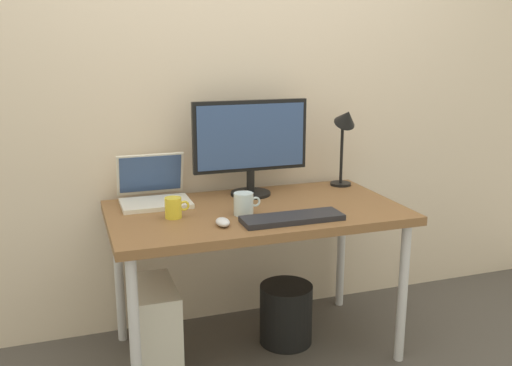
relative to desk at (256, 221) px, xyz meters
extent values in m
plane|color=#4C4742|center=(0.00, 0.00, -0.65)|extent=(6.00, 6.00, 0.00)
cube|color=beige|center=(0.00, 0.43, 0.65)|extent=(4.40, 0.04, 2.60)
cube|color=brown|center=(0.00, 0.00, 0.04)|extent=(1.33, 0.73, 0.04)
cylinder|color=silver|center=(-0.61, -0.31, -0.32)|extent=(0.04, 0.04, 0.68)
cylinder|color=silver|center=(0.61, -0.31, -0.32)|extent=(0.04, 0.04, 0.68)
cylinder|color=silver|center=(-0.61, 0.31, -0.32)|extent=(0.04, 0.04, 0.68)
cylinder|color=silver|center=(0.61, 0.31, -0.32)|extent=(0.04, 0.04, 0.68)
cylinder|color=black|center=(0.05, 0.24, 0.07)|extent=(0.20, 0.20, 0.01)
cylinder|color=black|center=(0.05, 0.24, 0.13)|extent=(0.04, 0.04, 0.11)
cube|color=black|center=(0.05, 0.24, 0.36)|extent=(0.58, 0.03, 0.35)
cube|color=#334C7F|center=(0.05, 0.22, 0.36)|extent=(0.54, 0.01, 0.31)
cube|color=silver|center=(-0.43, 0.20, 0.07)|extent=(0.32, 0.22, 0.02)
cube|color=silver|center=(-0.43, 0.34, 0.18)|extent=(0.32, 0.07, 0.21)
cube|color=#334C7F|center=(-0.43, 0.33, 0.19)|extent=(0.30, 0.05, 0.18)
cylinder|color=black|center=(0.57, 0.27, 0.07)|extent=(0.11, 0.11, 0.01)
cylinder|color=black|center=(0.57, 0.27, 0.24)|extent=(0.02, 0.02, 0.32)
cone|color=black|center=(0.57, 0.23, 0.43)|extent=(0.11, 0.14, 0.13)
cube|color=#232328|center=(0.09, -0.23, 0.07)|extent=(0.44, 0.14, 0.02)
ellipsoid|color=silver|center=(-0.21, -0.20, 0.08)|extent=(0.06, 0.09, 0.03)
cylinder|color=yellow|center=(-0.39, -0.02, 0.11)|extent=(0.07, 0.07, 0.09)
torus|color=yellow|center=(-0.34, -0.02, 0.11)|extent=(0.05, 0.01, 0.05)
cylinder|color=silver|center=(-0.08, -0.08, 0.11)|extent=(0.09, 0.09, 0.10)
torus|color=silver|center=(-0.03, -0.08, 0.12)|extent=(0.05, 0.01, 0.05)
cube|color=silver|center=(-0.49, -0.04, -0.44)|extent=(0.18, 0.36, 0.42)
cylinder|color=black|center=(0.16, 0.02, -0.50)|extent=(0.26, 0.26, 0.30)
camera|label=1|loc=(-0.81, -2.36, 0.80)|focal=39.82mm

